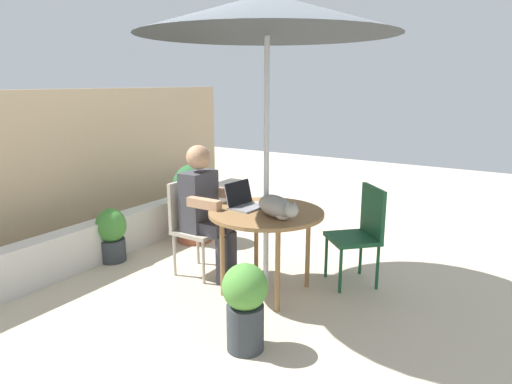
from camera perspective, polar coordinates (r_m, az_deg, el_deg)
name	(u,v)px	position (r m, az deg, el deg)	size (l,w,h in m)	color
ground_plane	(266,291)	(4.08, 1.21, -12.07)	(14.00, 14.00, 0.00)	#BCAD93
fence_back	(80,168)	(5.39, -20.95, 2.79)	(4.74, 0.08, 1.69)	tan
planter_wall_low	(122,233)	(5.08, -16.18, -4.89)	(4.26, 0.20, 0.41)	beige
patio_table	(266,218)	(3.85, 1.26, -3.29)	(0.96, 0.96, 0.72)	olive
patio_umbrella	(267,15)	(3.72, 1.40, 20.98)	(2.01, 2.01, 2.40)	#B7B7BC
chair_occupied	(192,220)	(4.34, -7.86, -3.42)	(0.40, 0.40, 0.88)	#B2A899
chair_empty	(362,228)	(4.17, 12.93, -4.34)	(0.57, 0.57, 0.88)	#194C2D
person_seated	(205,204)	(4.19, -6.29, -1.53)	(0.48, 0.48, 1.22)	#3F3F47
laptop	(243,200)	(3.94, -1.59, -0.98)	(0.33, 0.28, 0.21)	gray
cat	(277,207)	(3.64, 2.61, -1.87)	(0.40, 0.57, 0.17)	gray
potted_plant_near_fence	(245,304)	(3.14, -1.35, -13.60)	(0.31, 0.31, 0.61)	#33383D
potted_plant_by_chair	(112,233)	(4.83, -17.40, -4.91)	(0.30, 0.30, 0.54)	#33383D
potted_plant_corner	(193,200)	(5.20, -7.72, -1.03)	(0.47, 0.47, 0.88)	#9E5138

